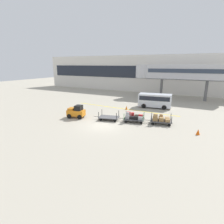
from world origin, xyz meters
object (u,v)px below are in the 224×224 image
object	(u,v)px
baggage_tug	(76,112)
baggage_cart_tail	(160,119)
safety_cone_near	(126,108)
safety_cone_far	(198,132)
baggage_cart_lead	(109,117)
shuttle_van	(155,100)
baggage_cart_middle	(134,117)

from	to	relation	value
baggage_tug	baggage_cart_tail	world-z (taller)	baggage_tug
baggage_cart_tail	safety_cone_near	distance (m)	7.36
safety_cone_far	baggage_cart_lead	bearing A→B (deg)	179.16
baggage_tug	baggage_cart_tail	size ratio (longest dim) A/B	0.75
shuttle_van	safety_cone_far	xyz separation A→B (m)	(6.53, -8.98, -0.96)
baggage_tug	safety_cone_far	xyz separation A→B (m)	(13.71, 0.84, -0.48)
baggage_tug	shuttle_van	distance (m)	12.17
baggage_cart_tail	safety_cone_near	bearing A→B (deg)	143.94
safety_cone_far	shuttle_van	bearing A→B (deg)	126.02
baggage_tug	safety_cone_far	bearing A→B (deg)	3.49
shuttle_van	safety_cone_near	bearing A→B (deg)	-136.84
baggage_cart_tail	safety_cone_far	bearing A→B (deg)	-21.52
baggage_cart_tail	baggage_cart_middle	bearing A→B (deg)	-166.96
baggage_cart_middle	shuttle_van	xyz separation A→B (m)	(0.29, 8.12, 0.69)
baggage_cart_middle	baggage_cart_tail	size ratio (longest dim) A/B	1.00
shuttle_van	safety_cone_near	world-z (taller)	shuttle_van
baggage_cart_middle	safety_cone_far	xyz separation A→B (m)	(6.82, -0.86, -0.27)
baggage_cart_middle	safety_cone_near	bearing A→B (deg)	121.19
safety_cone_near	safety_cone_far	xyz separation A→B (m)	(9.85, -5.87, 0.00)
safety_cone_near	baggage_cart_tail	bearing A→B (deg)	-36.06
baggage_cart_lead	baggage_cart_middle	distance (m)	2.95
baggage_cart_tail	shuttle_van	xyz separation A→B (m)	(-2.63, 7.44, 0.68)
baggage_tug	baggage_cart_lead	world-z (taller)	baggage_tug
baggage_tug	safety_cone_far	world-z (taller)	baggage_tug
baggage_cart_middle	safety_cone_far	size ratio (longest dim) A/B	5.61
baggage_cart_lead	safety_cone_far	size ratio (longest dim) A/B	5.61
shuttle_van	safety_cone_far	bearing A→B (deg)	-53.98
baggage_cart_middle	shuttle_van	distance (m)	8.15
baggage_cart_lead	safety_cone_near	size ratio (longest dim) A/B	5.61
baggage_cart_tail	safety_cone_far	distance (m)	4.20
baggage_cart_tail	shuttle_van	size ratio (longest dim) A/B	0.62
shuttle_van	safety_cone_far	distance (m)	11.15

